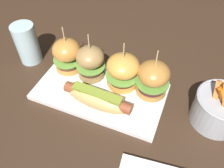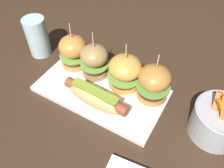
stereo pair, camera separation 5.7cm
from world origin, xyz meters
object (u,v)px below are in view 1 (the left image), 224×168
Objects in this scene: slider_center_right at (123,71)px; fries_bucket at (219,109)px; platter_main at (100,92)px; slider_far_left at (67,55)px; hot_dog at (97,98)px; slider_far_right at (153,78)px; water_glass at (27,44)px; slider_center_left at (91,62)px.

fries_bucket is (0.26, -0.02, -0.02)m from slider_center_right.
slider_far_left reaches higher than platter_main.
fries_bucket is at bearing 15.46° from hot_dog.
fries_bucket is (0.18, -0.02, -0.02)m from slider_far_right.
platter_main is 2.81× the size of water_glass.
hot_dog is at bearing -164.54° from fries_bucket.
hot_dog is 1.33× the size of slider_center_right.
fries_bucket is at bearing -2.49° from slider_far_left.
platter_main is 0.15m from slider_far_right.
slider_center_left reaches higher than platter_main.
slider_far_left is 0.26m from slider_far_right.
hot_dog is 1.30× the size of slider_far_right.
slider_center_right reaches higher than platter_main.
slider_center_left is at bearing 123.85° from hot_dog.
platter_main is 0.28m from water_glass.
platter_main is 2.48× the size of slider_far_right.
water_glass is at bearing -179.68° from slider_far_right.
platter_main is 0.06m from hot_dog.
slider_center_left reaches higher than water_glass.
slider_center_right is at bearing 46.32° from platter_main.
water_glass is at bearing 160.73° from hot_dog.
slider_center_right is 0.98× the size of slider_far_right.
fries_bucket is (0.29, 0.08, 0.00)m from hot_dog.
water_glass is (-0.14, -0.00, -0.00)m from slider_far_left.
fries_bucket is (0.31, 0.03, 0.04)m from platter_main.
hot_dog is at bearing -19.27° from water_glass.
platter_main is at bearing -43.11° from slider_center_left.
slider_far_left reaches higher than hot_dog.
hot_dog is (0.02, -0.05, 0.03)m from platter_main.
platter_main is 2.48× the size of slider_far_left.
slider_center_right is 0.26m from fries_bucket.
slider_center_left is at bearing -0.88° from water_glass.
slider_center_right is at bearing -179.26° from slider_far_right.
slider_far_right is (0.08, 0.00, 0.00)m from slider_center_right.
hot_dog is 1.30× the size of slider_far_left.
platter_main is 2.53× the size of slider_center_right.
slider_far_left is at bearing 144.83° from hot_dog.
water_glass is (-0.57, 0.02, 0.02)m from fries_bucket.
slider_far_left is 1.00× the size of slider_far_right.
platter_main is at bearing -174.33° from fries_bucket.
slider_far_right is at bearing 1.77° from slider_center_left.
slider_far_right is 1.06× the size of fries_bucket.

